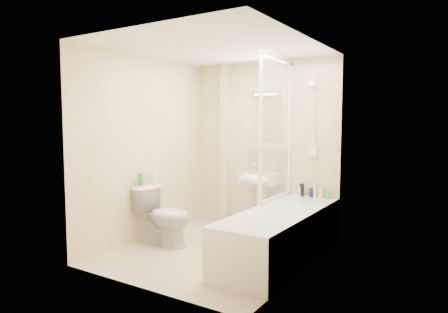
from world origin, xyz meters
The scene contains 25 objects.
floor centered at (0.00, 0.00, 0.00)m, with size 2.50×2.50×0.00m, color beige.
wall_back centered at (0.00, 1.25, 1.20)m, with size 2.20×0.02×2.40m, color beige.
wall_left centered at (-1.10, 0.00, 1.20)m, with size 0.02×2.50×2.40m, color beige.
wall_right centered at (1.10, 0.00, 1.20)m, with size 0.02×2.50×2.40m, color beige.
ceiling centered at (0.00, 0.00, 2.40)m, with size 2.20×2.50×0.02m, color white.
tile_back centered at (0.75, 1.24, 1.42)m, with size 0.70×0.01×1.75m, color beige.
tile_right centered at (1.09, 0.20, 1.42)m, with size 0.01×2.10×1.75m, color beige.
pipe_boxing centered at (-0.62, 1.19, 1.20)m, with size 0.12×0.12×2.40m, color beige.
splashback centered at (0.05, 1.24, 1.03)m, with size 0.60×0.01×0.30m, color beige.
mirror centered at (0.05, 1.24, 1.58)m, with size 0.46×0.01×0.60m, color white.
strip_light centered at (0.05, 1.22, 1.95)m, with size 0.42×0.07×0.07m, color silver.
bathtub centered at (0.75, 0.20, 0.29)m, with size 0.70×2.10×0.55m.
shower_screen centered at (0.40, 0.80, 1.45)m, with size 0.04×0.92×1.80m.
shower_fixture centered at (0.75, 1.19, 1.55)m, with size 0.10×0.16×0.99m.
pedestal_sink centered at (0.05, 1.01, 0.67)m, with size 0.49×0.46×0.95m.
bottle_white_a centered at (0.61, 1.16, 0.61)m, with size 0.06×0.06×0.13m, color white.
bottle_black_b centered at (0.62, 1.16, 0.64)m, with size 0.06×0.06×0.17m, color black.
bottle_blue centered at (0.75, 1.16, 0.61)m, with size 0.06×0.06×0.12m, color navy.
bottle_cream centered at (0.80, 1.16, 0.64)m, with size 0.05×0.05×0.19m, color beige.
bottle_white_b centered at (0.88, 1.16, 0.62)m, with size 0.06×0.06×0.15m, color silver.
bottle_green centered at (0.98, 1.16, 0.60)m, with size 0.05×0.05×0.10m, color #31BF5A.
toilet centered at (-0.72, -0.11, 0.37)m, with size 0.73×0.43×0.74m, color white.
toilet_roll_lower centered at (-0.97, -0.04, 0.79)m, with size 0.11×0.11×0.10m, color white.
toilet_roll_upper centered at (-0.95, -0.05, 0.89)m, with size 0.12×0.12×0.10m, color white.
green_bottle centered at (-1.01, -0.22, 0.82)m, with size 0.06×0.06×0.16m, color green.
Camera 1 is at (2.57, -3.89, 1.55)m, focal length 32.00 mm.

